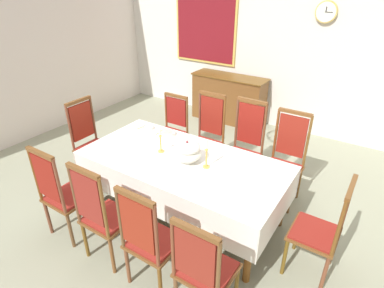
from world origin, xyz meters
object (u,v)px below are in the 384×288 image
object	(u,v)px
dining_table	(183,165)
sideboard	(228,99)
chair_south_a	(62,193)
candlestick_east	(206,157)
chair_north_b	(207,136)
chair_north_a	(172,129)
spoon_primary	(144,126)
mounted_clock	(326,12)
spoon_secondary	(161,131)
chair_north_d	(285,159)
chair_south_c	(149,238)
chair_south_d	(203,268)
chair_head_east	(323,229)
bowl_near_right	(168,133)
chair_north_c	(245,146)
bowl_near_left	(148,127)
framed_painting	(205,25)
chair_south_b	(102,213)
candlestick_west	(161,142)
chair_head_west	(91,140)
soup_tureen	(187,151)

from	to	relation	value
dining_table	sideboard	size ratio (longest dim) A/B	1.58
chair_south_a	candlestick_east	size ratio (longest dim) A/B	3.35
dining_table	chair_north_b	xyz separation A→B (m)	(-0.26, 0.97, -0.11)
chair_north_a	candlestick_east	size ratio (longest dim) A/B	3.13
chair_north_a	spoon_primary	world-z (taller)	chair_north_a
dining_table	mounted_clock	size ratio (longest dim) A/B	6.89
spoon_secondary	sideboard	bearing A→B (deg)	90.68
chair_north_d	spoon_secondary	world-z (taller)	chair_north_d
dining_table	spoon_primary	xyz separation A→B (m)	(-0.93, 0.43, 0.08)
chair_south_c	chair_south_d	xyz separation A→B (m)	(0.55, 0.00, -0.02)
chair_head_east	bowl_near_right	distance (m)	2.10
chair_north_d	mounted_clock	distance (m)	2.58
chair_north_c	bowl_near_left	distance (m)	1.29
chair_south_d	spoon_secondary	distance (m)	2.06
framed_painting	candlestick_east	bearing A→B (deg)	-58.42
bowl_near_right	sideboard	bearing A→B (deg)	98.69
chair_south_b	sideboard	distance (m)	3.83
chair_north_b	candlestick_east	size ratio (longest dim) A/B	3.55
chair_head_east	bowl_near_right	size ratio (longest dim) A/B	5.42
chair_south_a	candlestick_east	world-z (taller)	chair_south_a
chair_north_d	candlestick_west	bearing A→B (deg)	39.71
chair_north_b	candlestick_west	distance (m)	1.02
chair_head_west	mounted_clock	size ratio (longest dim) A/B	3.44
chair_south_b	chair_north_c	world-z (taller)	chair_north_c
chair_north_d	bowl_near_left	xyz separation A→B (m)	(-1.69, -0.57, 0.21)
chair_north_b	spoon_secondary	world-z (taller)	chair_north_b
dining_table	chair_north_c	bearing A→B (deg)	72.01
bowl_near_left	chair_head_east	bearing A→B (deg)	-9.57
chair_north_a	spoon_primary	xyz separation A→B (m)	(-0.06, -0.53, 0.24)
chair_north_d	chair_south_b	bearing A→B (deg)	59.80
chair_south_d	framed_painting	xyz separation A→B (m)	(-2.44, 4.03, 1.19)
bowl_near_right	chair_south_a	bearing A→B (deg)	-104.95
chair_south_c	mounted_clock	xyz separation A→B (m)	(0.27, 4.02, 1.51)
chair_south_c	bowl_near_left	bearing A→B (deg)	129.98
chair_north_d	soup_tureen	world-z (taller)	chair_north_d
chair_north_b	chair_head_east	size ratio (longest dim) A/B	1.10
soup_tureen	mounted_clock	xyz separation A→B (m)	(0.52, 3.06, 1.18)
chair_head_east	chair_south_a	bearing A→B (deg)	111.79
soup_tureen	bowl_near_right	bearing A→B (deg)	144.69
chair_south_a	spoon_primary	xyz separation A→B (m)	(-0.06, 1.39, 0.22)
sideboard	chair_north_c	bearing A→B (deg)	122.84
chair_south_d	candlestick_west	distance (m)	1.55
chair_south_c	bowl_near_left	xyz separation A→B (m)	(-1.14, 1.36, 0.23)
chair_north_a	bowl_near_left	xyz separation A→B (m)	(0.04, -0.56, 0.25)
sideboard	chair_south_b	bearing A→B (deg)	99.19
spoon_secondary	dining_table	bearing A→B (deg)	-38.92
chair_south_a	chair_south_b	world-z (taller)	chair_south_b
chair_head_east	candlestick_east	bearing A→B (deg)	90.00
dining_table	chair_north_b	size ratio (longest dim) A/B	1.93
spoon_secondary	sideboard	size ratio (longest dim) A/B	0.12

